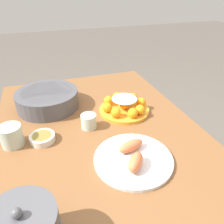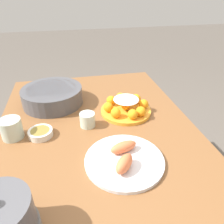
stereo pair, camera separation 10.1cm
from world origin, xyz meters
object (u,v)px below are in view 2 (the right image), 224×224
object	(u,v)px
serving_bowl	(52,95)
warming_pot	(1,224)
cake_plate	(126,107)
sauce_bowl	(41,133)
cup_far	(11,129)
seafood_platter	(124,159)
dining_table	(97,144)
cup_near	(87,120)

from	to	relation	value
serving_bowl	warming_pot	distance (m)	0.72
cake_plate	sauce_bowl	distance (m)	0.42
serving_bowl	warming_pot	world-z (taller)	warming_pot
cake_plate	cup_far	world-z (taller)	cup_far
cake_plate	warming_pot	bearing A→B (deg)	139.82
serving_bowl	cake_plate	bearing A→B (deg)	-115.51
serving_bowl	seafood_platter	size ratio (longest dim) A/B	1.08
serving_bowl	sauce_bowl	size ratio (longest dim) A/B	3.05
dining_table	cup_near	bearing A→B (deg)	62.47
cup_near	warming_pot	bearing A→B (deg)	150.89
warming_pot	serving_bowl	bearing A→B (deg)	-8.19
dining_table	cup_near	distance (m)	0.14
cup_far	warming_pot	size ratio (longest dim) A/B	0.49
cup_near	warming_pot	world-z (taller)	warming_pot
cake_plate	serving_bowl	world-z (taller)	serving_bowl
sauce_bowl	cup_far	distance (m)	0.12
serving_bowl	cup_near	distance (m)	0.29
sauce_bowl	warming_pot	size ratio (longest dim) A/B	0.58
dining_table	cup_near	size ratio (longest dim) A/B	17.58
serving_bowl	dining_table	bearing A→B (deg)	-143.94
serving_bowl	seafood_platter	xyz separation A→B (m)	(-0.50, -0.26, -0.03)
sauce_bowl	cup_near	bearing A→B (deg)	-80.59
sauce_bowl	cup_near	distance (m)	0.21
cake_plate	cup_near	distance (m)	0.21
serving_bowl	sauce_bowl	world-z (taller)	serving_bowl
serving_bowl	sauce_bowl	distance (m)	0.29
dining_table	cup_far	size ratio (longest dim) A/B	13.78
seafood_platter	serving_bowl	bearing A→B (deg)	27.17
seafood_platter	warming_pot	bearing A→B (deg)	119.61
cake_plate	serving_bowl	distance (m)	0.39
cup_near	warming_pot	distance (m)	0.53
serving_bowl	sauce_bowl	bearing A→B (deg)	170.50
cup_far	cup_near	bearing A→B (deg)	-86.45
cup_far	cake_plate	bearing A→B (deg)	-79.33
dining_table	cup_far	xyz separation A→B (m)	(0.00, 0.35, 0.14)
cup_far	sauce_bowl	bearing A→B (deg)	-97.16
dining_table	cup_far	bearing A→B (deg)	89.97
sauce_bowl	seafood_platter	xyz separation A→B (m)	(-0.22, -0.31, -0.00)
dining_table	cake_plate	distance (m)	0.23
cake_plate	seafood_platter	xyz separation A→B (m)	(-0.33, 0.10, -0.01)
seafood_platter	cup_near	distance (m)	0.28
cake_plate	sauce_bowl	bearing A→B (deg)	105.44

